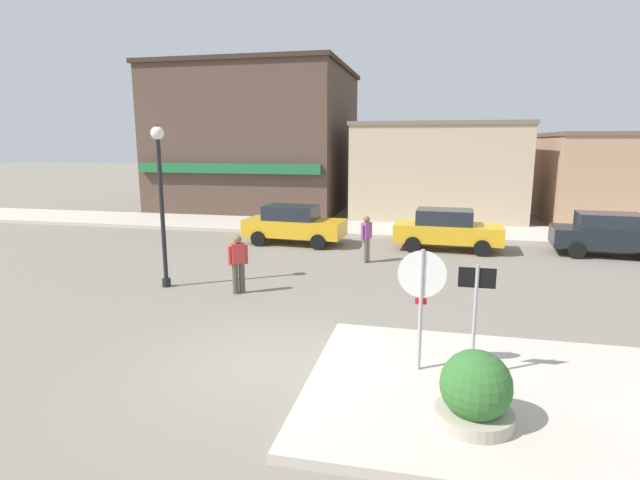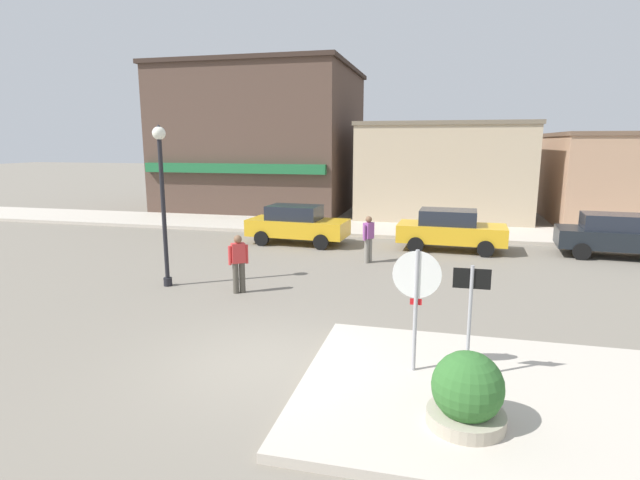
# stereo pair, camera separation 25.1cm
# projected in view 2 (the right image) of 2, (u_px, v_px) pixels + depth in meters

# --- Properties ---
(ground_plane) EXTENTS (160.00, 160.00, 0.00)m
(ground_plane) POSITION_uv_depth(u_px,v_px,m) (265.00, 364.00, 9.30)
(ground_plane) COLOR gray
(sidewalk_corner) EXTENTS (6.40, 4.80, 0.15)m
(sidewalk_corner) POSITION_uv_depth(u_px,v_px,m) (500.00, 397.00, 7.93)
(sidewalk_corner) COLOR beige
(sidewalk_corner) RESTS_ON ground
(kerb_far) EXTENTS (80.00, 4.00, 0.15)m
(kerb_far) POSITION_uv_depth(u_px,v_px,m) (374.00, 229.00, 23.46)
(kerb_far) COLOR beige
(kerb_far) RESTS_ON ground
(stop_sign) EXTENTS (0.82, 0.07, 2.30)m
(stop_sign) POSITION_uv_depth(u_px,v_px,m) (416.00, 295.00, 8.47)
(stop_sign) COLOR #9E9EA3
(stop_sign) RESTS_ON ground
(one_way_sign) EXTENTS (0.60, 0.06, 2.10)m
(one_way_sign) POSITION_uv_depth(u_px,v_px,m) (470.00, 311.00, 8.22)
(one_way_sign) COLOR #9E9EA3
(one_way_sign) RESTS_ON ground
(planter) EXTENTS (1.10, 1.10, 1.23)m
(planter) POSITION_uv_depth(u_px,v_px,m) (467.00, 397.00, 6.96)
(planter) COLOR #ADA38E
(planter) RESTS_ON ground
(lamp_post) EXTENTS (0.36, 0.36, 4.54)m
(lamp_post) POSITION_uv_depth(u_px,v_px,m) (162.00, 183.00, 13.81)
(lamp_post) COLOR black
(lamp_post) RESTS_ON ground
(parked_car_nearest) EXTENTS (4.10, 2.07, 1.56)m
(parked_car_nearest) POSITION_uv_depth(u_px,v_px,m) (297.00, 224.00, 20.21)
(parked_car_nearest) COLOR gold
(parked_car_nearest) RESTS_ON ground
(parked_car_second) EXTENTS (4.07, 2.02, 1.56)m
(parked_car_second) POSITION_uv_depth(u_px,v_px,m) (450.00, 229.00, 18.96)
(parked_car_second) COLOR gold
(parked_car_second) RESTS_ON ground
(parked_car_third) EXTENTS (4.13, 2.13, 1.56)m
(parked_car_third) POSITION_uv_depth(u_px,v_px,m) (616.00, 235.00, 17.81)
(parked_car_third) COLOR black
(parked_car_third) RESTS_ON ground
(pedestrian_crossing_near) EXTENTS (0.36, 0.53, 1.61)m
(pedestrian_crossing_near) POSITION_uv_depth(u_px,v_px,m) (368.00, 238.00, 16.99)
(pedestrian_crossing_near) COLOR gray
(pedestrian_crossing_near) RESTS_ON ground
(pedestrian_crossing_far) EXTENTS (0.50, 0.40, 1.61)m
(pedestrian_crossing_far) POSITION_uv_depth(u_px,v_px,m) (239.00, 262.00, 13.54)
(pedestrian_crossing_far) COLOR #4C473D
(pedestrian_crossing_far) RESTS_ON ground
(building_corner_shop) EXTENTS (11.10, 10.48, 8.48)m
(building_corner_shop) POSITION_uv_depth(u_px,v_px,m) (265.00, 139.00, 31.16)
(building_corner_shop) COLOR brown
(building_corner_shop) RESTS_ON ground
(building_storefront_left_near) EXTENTS (8.81, 7.58, 5.08)m
(building_storefront_left_near) POSITION_uv_depth(u_px,v_px,m) (443.00, 171.00, 27.32)
(building_storefront_left_near) COLOR tan
(building_storefront_left_near) RESTS_ON ground
(building_storefront_left_mid) EXTENTS (6.06, 7.11, 4.55)m
(building_storefront_left_mid) POSITION_uv_depth(u_px,v_px,m) (615.00, 178.00, 25.11)
(building_storefront_left_mid) COLOR tan
(building_storefront_left_mid) RESTS_ON ground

